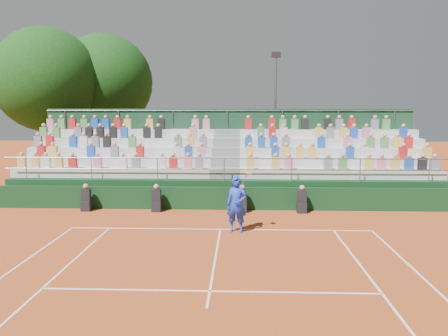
{
  "coord_description": "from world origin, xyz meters",
  "views": [
    {
      "loc": [
        0.73,
        -15.5,
        4.35
      ],
      "look_at": [
        0.0,
        3.5,
        1.8
      ],
      "focal_mm": 35.0,
      "sensor_mm": 36.0,
      "label": 1
    }
  ],
  "objects_px": {
    "tree_west": "(47,80)",
    "tree_east": "(105,82)",
    "tennis_player": "(237,204)",
    "floodlight_mast": "(275,104)"
  },
  "relations": [
    {
      "from": "tree_west",
      "to": "tennis_player",
      "type": "bearing_deg",
      "value": -45.7
    },
    {
      "from": "tree_east",
      "to": "tree_west",
      "type": "bearing_deg",
      "value": -135.83
    },
    {
      "from": "tree_east",
      "to": "floodlight_mast",
      "type": "distance_m",
      "value": 11.89
    },
    {
      "from": "tree_west",
      "to": "tree_east",
      "type": "distance_m",
      "value": 4.0
    },
    {
      "from": "tree_east",
      "to": "tennis_player",
      "type": "bearing_deg",
      "value": -58.62
    },
    {
      "from": "tree_west",
      "to": "floodlight_mast",
      "type": "distance_m",
      "value": 14.81
    },
    {
      "from": "tennis_player",
      "to": "tree_west",
      "type": "xyz_separation_m",
      "value": [
        -12.19,
        12.5,
        5.2
      ]
    },
    {
      "from": "floodlight_mast",
      "to": "tree_west",
      "type": "bearing_deg",
      "value": -173.01
    },
    {
      "from": "tree_west",
      "to": "tree_east",
      "type": "xyz_separation_m",
      "value": [
        2.87,
        2.79,
        0.04
      ]
    },
    {
      "from": "tree_west",
      "to": "tree_east",
      "type": "height_order",
      "value": "tree_east"
    }
  ]
}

